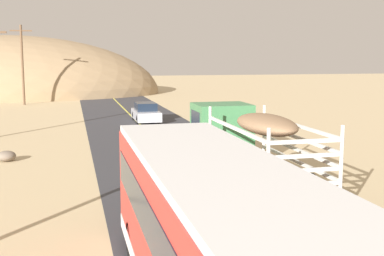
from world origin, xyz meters
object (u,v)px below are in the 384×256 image
at_px(livestock_truck, 237,135).
at_px(bus, 213,237).
at_px(boulder_near_shoulder, 6,156).
at_px(car_far, 146,113).
at_px(power_pole_far, 22,62).

distance_m(livestock_truck, bus, 11.88).
bearing_deg(bus, boulder_near_shoulder, 108.81).
bearing_deg(livestock_truck, car_far, 93.37).
bearing_deg(power_pole_far, boulder_near_shoulder, -86.77).
xyz_separation_m(livestock_truck, boulder_near_shoulder, (-9.92, 5.60, -1.53)).
relative_size(livestock_truck, bus, 0.97).
relative_size(bus, power_pole_far, 1.21).
relative_size(car_far, boulder_near_shoulder, 4.78).
xyz_separation_m(livestock_truck, bus, (-4.23, -11.11, -0.04)).
height_order(livestock_truck, boulder_near_shoulder, livestock_truck).
xyz_separation_m(livestock_truck, car_far, (-1.10, 18.77, -1.10)).
distance_m(car_far, power_pole_far, 19.86).
distance_m(livestock_truck, boulder_near_shoulder, 11.50).
height_order(livestock_truck, power_pole_far, power_pole_far).
height_order(bus, boulder_near_shoulder, bus).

